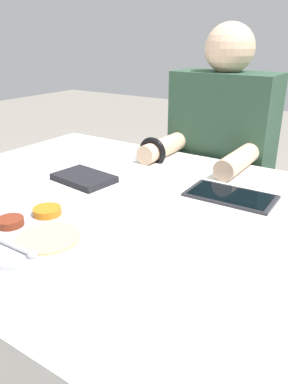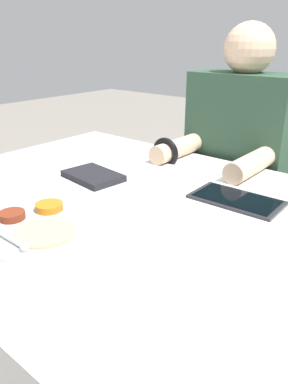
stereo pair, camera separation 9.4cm
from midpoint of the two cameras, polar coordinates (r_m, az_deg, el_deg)
dining_table at (r=1.26m, az=-1.57°, el=-17.02°), size 1.27×1.02×0.77m
thali_tray at (r=0.92m, az=-13.30°, el=-4.96°), size 0.31×0.31×0.03m
red_notebook at (r=1.20m, az=-5.56°, el=2.35°), size 0.20×0.15×0.02m
tablet_device at (r=1.08m, az=16.36°, el=-1.16°), size 0.25×0.14×0.01m
person_diner at (r=1.60m, az=15.19°, el=-0.48°), size 0.40×0.45×1.24m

